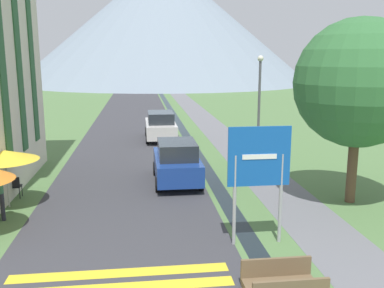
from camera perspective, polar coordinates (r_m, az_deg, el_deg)
The scene contains 14 objects.
ground_plane at distance 26.94m, azimuth -2.80°, elevation 0.21°, with size 160.00×160.00×0.00m, color #517542.
road at distance 36.74m, azimuth -7.86°, elevation 3.17°, with size 6.40×60.00×0.01m.
footpath at distance 37.14m, azimuth 1.60°, elevation 3.37°, with size 2.20×60.00×0.01m.
drainage_channel at distance 36.86m, azimuth -2.09°, elevation 3.30°, with size 0.60×60.00×0.00m.
crosswalk_marking at distance 10.66m, azimuth -9.74°, elevation -18.37°, with size 5.44×1.84×0.01m.
mountain_distant at distance 92.93m, azimuth -3.80°, elevation 15.99°, with size 60.42×60.42×25.01m.
road_sign at distance 12.10m, azimuth 8.91°, elevation -3.13°, with size 1.78×0.11×3.43m.
footbridge at distance 10.36m, azimuth 12.02°, elevation -18.00°, with size 1.70×1.10×0.65m.
parked_car_near at distance 18.20m, azimuth -2.04°, elevation -2.39°, with size 1.94×4.02×1.82m.
parked_car_far at distance 27.80m, azimuth -4.21°, elevation 2.46°, with size 1.99×4.47×1.82m.
cafe_chair_far_left at distance 17.62m, azimuth -22.53°, elevation -5.10°, with size 0.40×0.40×0.85m.
cafe_umbrella_middle_yellow at distance 16.36m, azimuth -23.68°, elevation -1.40°, with size 2.31×2.31×2.09m.
streetlamp at distance 20.64m, azimuth 8.94°, elevation 5.49°, with size 0.28×0.28×5.36m.
tree_by_path at distance 16.30m, azimuth 21.34°, elevation 7.56°, with size 4.57×4.57×6.68m.
Camera 1 is at (-1.91, -6.35, 5.30)m, focal length 40.00 mm.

